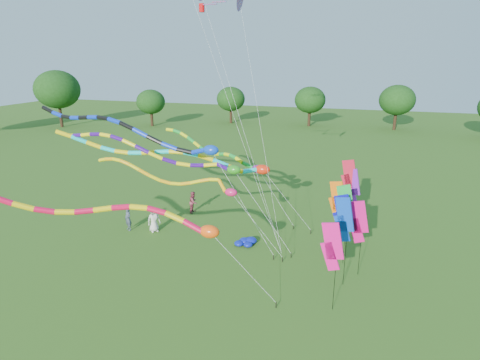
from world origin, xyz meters
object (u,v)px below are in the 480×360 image
(blue_nylon_heap, at_px, (243,242))
(person_c, at_px, (193,202))
(tube_kite_red, at_px, (108,213))
(person_a, at_px, (154,219))
(tube_kite_orange, at_px, (181,179))
(person_b, at_px, (128,219))

(blue_nylon_heap, distance_m, person_c, 6.99)
(blue_nylon_heap, relative_size, person_c, 0.81)
(tube_kite_red, relative_size, person_a, 8.47)
(tube_kite_orange, distance_m, person_c, 7.08)
(person_c, bearing_deg, person_b, 142.33)
(person_c, bearing_deg, tube_kite_red, -178.36)
(tube_kite_red, relative_size, blue_nylon_heap, 10.91)
(tube_kite_orange, xyz_separation_m, person_c, (-1.85, 5.75, -3.69))
(blue_nylon_heap, distance_m, person_a, 6.63)
(blue_nylon_heap, xyz_separation_m, person_c, (-5.41, 4.39, 0.62))
(tube_kite_red, bearing_deg, tube_kite_orange, 70.49)
(tube_kite_red, xyz_separation_m, blue_nylon_heap, (4.29, 7.75, -4.49))
(tube_kite_orange, bearing_deg, person_c, 108.53)
(person_a, bearing_deg, tube_kite_red, -121.28)
(tube_kite_red, distance_m, person_c, 12.79)
(tube_kite_red, distance_m, blue_nylon_heap, 9.93)
(person_a, height_order, person_b, person_a)
(person_b, bearing_deg, blue_nylon_heap, 30.65)
(person_a, bearing_deg, person_b, 143.06)
(tube_kite_red, bearing_deg, person_a, 93.09)
(tube_kite_red, height_order, person_b, tube_kite_red)
(tube_kite_orange, bearing_deg, blue_nylon_heap, 21.51)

